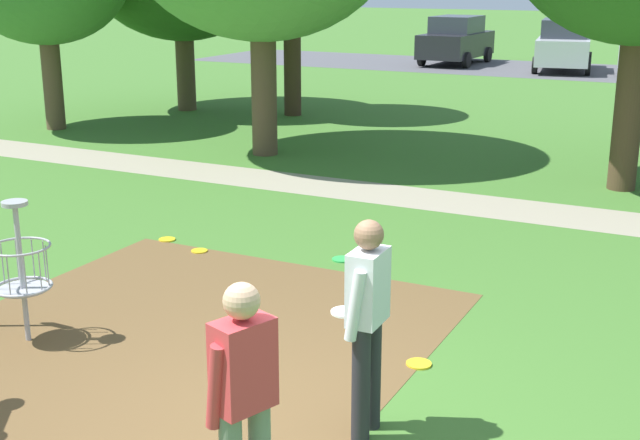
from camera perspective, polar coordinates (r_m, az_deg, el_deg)
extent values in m
cube|color=brown|center=(8.26, -10.55, -8.45)|extent=(4.62, 5.45, 0.01)
cylinder|color=#9E9EA3|center=(8.54, -19.31, -3.45)|extent=(0.05, 0.05, 1.35)
cylinder|color=#9E9EA3|center=(8.34, -19.75, 1.06)|extent=(0.24, 0.24, 0.04)
torus|color=#9E9EA3|center=(8.45, -19.48, -1.69)|extent=(0.58, 0.58, 0.02)
torus|color=#9E9EA3|center=(8.58, -19.24, -4.24)|extent=(0.55, 0.55, 0.03)
cylinder|color=#9E9EA3|center=(8.58, -19.22, -4.36)|extent=(0.48, 0.48, 0.02)
cylinder|color=gray|center=(8.35, -18.22, -3.24)|extent=(0.01, 0.01, 0.40)
cylinder|color=gray|center=(8.47, -17.78, -2.91)|extent=(0.01, 0.01, 0.40)
cylinder|color=gray|center=(8.61, -17.95, -2.63)|extent=(0.01, 0.01, 0.40)
cylinder|color=gray|center=(8.71, -18.64, -2.47)|extent=(0.01, 0.01, 0.40)
cylinder|color=gray|center=(8.74, -19.59, -2.51)|extent=(0.01, 0.01, 0.40)
cylinder|color=gray|center=(8.68, -20.46, -2.72)|extent=(0.01, 0.01, 0.40)
cylinder|color=gray|center=(8.32, -20.11, -3.49)|extent=(0.01, 0.01, 0.40)
cylinder|color=gray|center=(8.29, -19.11, -3.46)|extent=(0.01, 0.01, 0.40)
cylinder|color=#232328|center=(6.47, 2.75, -10.94)|extent=(0.14, 0.14, 0.92)
cylinder|color=#232328|center=(6.65, 3.50, -10.16)|extent=(0.14, 0.14, 0.92)
cube|color=silver|center=(6.26, 3.23, -4.48)|extent=(0.23, 0.36, 0.56)
sphere|color=brown|center=(6.13, 3.29, -0.98)|extent=(0.22, 0.22, 0.22)
cylinder|color=silver|center=(6.14, 2.37, -5.75)|extent=(0.17, 0.09, 0.55)
cylinder|color=silver|center=(6.46, 3.69, -4.62)|extent=(0.17, 0.09, 0.55)
cylinder|color=white|center=(6.41, 1.70, -6.17)|extent=(0.22, 0.22, 0.02)
cube|color=#D1383D|center=(5.08, -5.15, -9.61)|extent=(0.33, 0.41, 0.56)
sphere|color=tan|center=(4.92, -5.27, -5.41)|extent=(0.22, 0.22, 0.22)
cylinder|color=#D1383D|center=(5.04, -7.00, -11.00)|extent=(0.19, 0.14, 0.55)
cylinder|color=#D1383D|center=(5.24, -3.62, -9.77)|extent=(0.19, 0.14, 0.55)
cylinder|color=red|center=(5.32, -6.31, -11.21)|extent=(0.22, 0.22, 0.02)
cylinder|color=gold|center=(10.96, -8.07, -2.06)|extent=(0.21, 0.21, 0.02)
cylinder|color=gold|center=(11.50, -10.19, -1.29)|extent=(0.22, 0.22, 0.02)
cylinder|color=gold|center=(7.87, 6.62, -9.53)|extent=(0.23, 0.23, 0.02)
cylinder|color=green|center=(10.54, 1.48, -2.64)|extent=(0.25, 0.25, 0.02)
cylinder|color=brown|center=(20.34, -17.44, 8.72)|extent=(0.43, 0.43, 2.07)
cylinder|color=brown|center=(22.49, -8.97, 9.82)|extent=(0.48, 0.48, 2.01)
cylinder|color=#422D1E|center=(21.37, -1.86, 10.56)|extent=(0.43, 0.43, 2.66)
cylinder|color=#4C3823|center=(14.65, 19.92, 6.78)|extent=(0.45, 0.45, 2.53)
cylinder|color=brown|center=(16.61, -3.76, 8.53)|extent=(0.49, 0.49, 2.43)
cube|color=black|center=(34.38, 9.08, 11.51)|extent=(1.89, 4.24, 0.90)
cube|color=#2D333D|center=(34.33, 9.14, 12.79)|extent=(1.63, 2.22, 0.64)
cylinder|color=black|center=(35.94, 8.37, 11.01)|extent=(0.19, 0.60, 0.60)
cylinder|color=black|center=(35.37, 11.16, 10.80)|extent=(0.19, 0.60, 0.60)
cylinder|color=black|center=(33.51, 6.82, 10.71)|extent=(0.19, 0.60, 0.60)
cylinder|color=black|center=(32.90, 9.79, 10.49)|extent=(0.19, 0.60, 0.60)
cube|color=#B2B7BC|center=(32.76, 15.98, 10.88)|extent=(2.46, 4.44, 0.90)
cube|color=#2D333D|center=(32.71, 16.08, 12.22)|extent=(1.92, 2.41, 0.64)
cylinder|color=black|center=(34.13, 14.47, 10.42)|extent=(0.28, 0.62, 0.60)
cylinder|color=black|center=(34.08, 17.53, 10.18)|extent=(0.28, 0.62, 0.60)
cylinder|color=black|center=(31.55, 14.18, 10.01)|extent=(0.28, 0.62, 0.60)
cylinder|color=black|center=(31.49, 17.49, 9.75)|extent=(0.28, 0.62, 0.60)
cylinder|color=black|center=(32.09, 19.65, 9.66)|extent=(0.26, 0.62, 0.60)
cube|color=gray|center=(13.09, 13.39, 0.63)|extent=(40.00, 1.27, 0.00)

